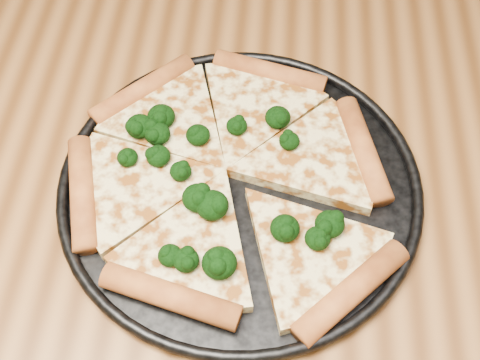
{
  "coord_description": "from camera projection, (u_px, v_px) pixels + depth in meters",
  "views": [
    {
      "loc": [
        0.12,
        -0.35,
        1.28
      ],
      "look_at": [
        0.09,
        -0.01,
        0.77
      ],
      "focal_mm": 46.38,
      "sensor_mm": 36.0,
      "label": 1
    }
  ],
  "objects": [
    {
      "name": "pizza_pan",
      "position": [
        240.0,
        185.0,
        0.62
      ],
      "size": [
        0.37,
        0.37,
        0.02
      ],
      "color": "black",
      "rests_on": "dining_table"
    },
    {
      "name": "pizza",
      "position": [
        229.0,
        174.0,
        0.62
      ],
      "size": [
        0.34,
        0.34,
        0.02
      ],
      "rotation": [
        0.0,
        0.0,
        -0.26
      ],
      "color": "#EFDB92",
      "rests_on": "pizza_pan"
    },
    {
      "name": "dining_table",
      "position": [
        160.0,
        222.0,
        0.71
      ],
      "size": [
        1.2,
        0.9,
        0.75
      ],
      "color": "brown",
      "rests_on": "ground"
    },
    {
      "name": "broccoli_florets",
      "position": [
        213.0,
        182.0,
        0.6
      ],
      "size": [
        0.23,
        0.2,
        0.02
      ],
      "color": "black",
      "rests_on": "pizza"
    }
  ]
}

